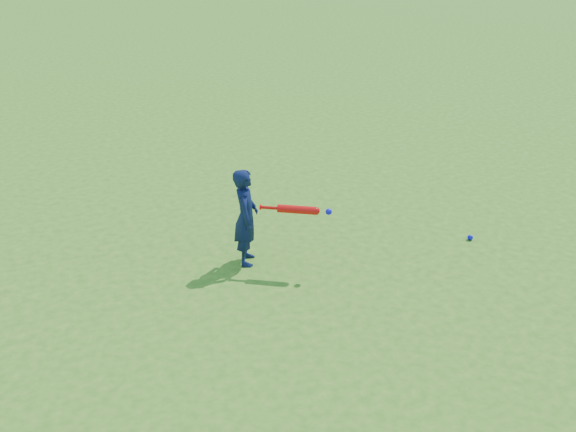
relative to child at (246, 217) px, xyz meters
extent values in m
plane|color=#3C761C|center=(0.61, -0.09, -0.60)|extent=(80.00, 80.00, 0.00)
imported|color=#0D163F|center=(0.00, 0.00, 0.00)|extent=(0.44, 0.51, 1.19)
sphere|color=#0C0ECF|center=(2.81, -0.68, -0.56)|extent=(0.07, 0.07, 0.07)
cylinder|color=red|center=(0.13, -0.15, 0.17)|extent=(0.05, 0.06, 0.06)
cylinder|color=red|center=(0.21, -0.21, 0.17)|extent=(0.20, 0.15, 0.04)
cylinder|color=red|center=(0.48, -0.38, 0.17)|extent=(0.42, 0.32, 0.09)
sphere|color=red|center=(0.66, -0.50, 0.17)|extent=(0.09, 0.09, 0.09)
sphere|color=#110DE8|center=(0.78, -0.59, 0.17)|extent=(0.07, 0.07, 0.07)
camera|label=1|loc=(-2.37, -6.35, 3.27)|focal=40.00mm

